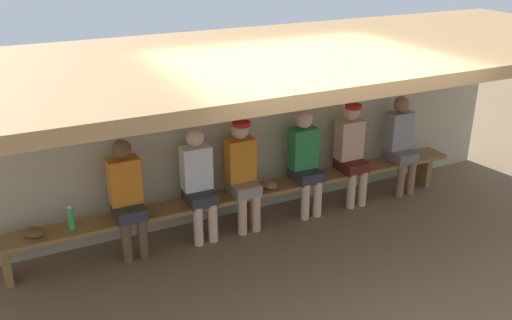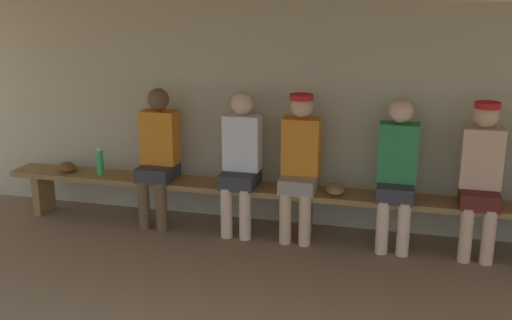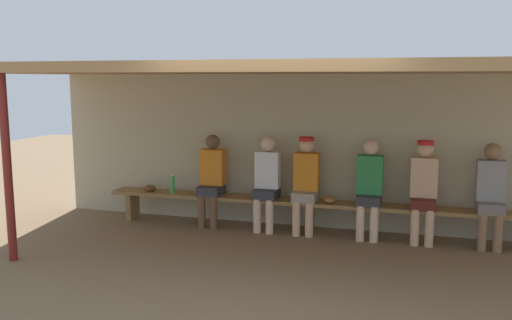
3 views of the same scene
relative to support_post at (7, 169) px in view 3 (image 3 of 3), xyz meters
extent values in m
plane|color=brown|center=(3.18, 0.55, -1.10)|extent=(24.00, 24.00, 0.00)
cube|color=#B7AD8C|center=(3.18, 2.55, 0.00)|extent=(8.00, 0.20, 2.20)
cube|color=#9E7547|center=(3.18, 1.25, 1.16)|extent=(8.00, 2.80, 0.12)
cylinder|color=maroon|center=(0.00, 0.00, 0.00)|extent=(0.10, 0.10, 2.20)
cube|color=olive|center=(3.18, 2.10, -0.67)|extent=(6.00, 0.36, 0.05)
cube|color=olive|center=(0.43, 2.10, -0.90)|extent=(0.08, 0.29, 0.41)
cube|color=olive|center=(3.18, 2.10, -0.90)|extent=(0.08, 0.29, 0.41)
cube|color=gray|center=(3.11, 2.08, -0.57)|extent=(0.32, 0.40, 0.14)
cylinder|color=#DBAD84|center=(3.02, 1.92, -0.86)|extent=(0.11, 0.11, 0.48)
cylinder|color=#DBAD84|center=(3.20, 1.92, -0.86)|extent=(0.11, 0.11, 0.48)
cube|color=orange|center=(3.11, 2.16, -0.24)|extent=(0.34, 0.20, 0.52)
sphere|color=#DBAD84|center=(3.11, 2.16, 0.13)|extent=(0.21, 0.21, 0.21)
cylinder|color=red|center=(3.11, 2.12, 0.22)|extent=(0.21, 0.21, 0.05)
cube|color=#333338|center=(2.55, 2.08, -0.57)|extent=(0.32, 0.40, 0.14)
cylinder|color=beige|center=(2.46, 1.92, -0.86)|extent=(0.11, 0.11, 0.48)
cylinder|color=beige|center=(2.64, 1.92, -0.86)|extent=(0.11, 0.11, 0.48)
cube|color=white|center=(2.55, 2.16, -0.24)|extent=(0.34, 0.20, 0.52)
sphere|color=beige|center=(2.55, 2.16, 0.13)|extent=(0.21, 0.21, 0.21)
cube|color=#591E19|center=(4.67, 2.08, -0.57)|extent=(0.32, 0.40, 0.14)
cylinder|color=#DBAD84|center=(4.58, 1.92, -0.86)|extent=(0.11, 0.11, 0.48)
cylinder|color=#DBAD84|center=(4.76, 1.92, -0.86)|extent=(0.11, 0.11, 0.48)
cube|color=#DBAD84|center=(4.67, 2.16, -0.24)|extent=(0.34, 0.20, 0.52)
sphere|color=#DBAD84|center=(4.67, 2.16, 0.13)|extent=(0.21, 0.21, 0.21)
cylinder|color=red|center=(4.67, 2.12, 0.22)|extent=(0.21, 0.21, 0.05)
cube|color=#333338|center=(1.73, 2.08, -0.57)|extent=(0.32, 0.40, 0.14)
cylinder|color=brown|center=(1.64, 1.92, -0.86)|extent=(0.11, 0.11, 0.48)
cylinder|color=brown|center=(1.82, 1.92, -0.86)|extent=(0.11, 0.11, 0.48)
cube|color=orange|center=(1.73, 2.16, -0.24)|extent=(0.34, 0.20, 0.52)
sphere|color=brown|center=(1.73, 2.16, 0.13)|extent=(0.21, 0.21, 0.21)
cube|color=#333338|center=(3.98, 2.08, -0.57)|extent=(0.32, 0.40, 0.14)
cylinder|color=beige|center=(3.89, 1.92, -0.86)|extent=(0.11, 0.11, 0.48)
cylinder|color=beige|center=(4.07, 1.92, -0.86)|extent=(0.11, 0.11, 0.48)
cube|color=#2D8442|center=(3.98, 2.16, -0.24)|extent=(0.34, 0.20, 0.52)
sphere|color=beige|center=(3.98, 2.16, 0.13)|extent=(0.21, 0.21, 0.21)
cube|color=slate|center=(5.48, 2.08, -0.57)|extent=(0.32, 0.40, 0.14)
cylinder|color=#8C6647|center=(5.39, 1.92, -0.86)|extent=(0.11, 0.11, 0.48)
cylinder|color=#8C6647|center=(5.57, 1.92, -0.86)|extent=(0.11, 0.11, 0.48)
cube|color=gray|center=(5.48, 2.16, -0.24)|extent=(0.34, 0.20, 0.52)
sphere|color=#8C6647|center=(5.48, 2.16, 0.13)|extent=(0.21, 0.21, 0.21)
cylinder|color=green|center=(1.12, 2.07, -0.51)|extent=(0.07, 0.07, 0.25)
cylinder|color=white|center=(1.12, 2.07, -0.38)|extent=(0.05, 0.05, 0.02)
ellipsoid|color=olive|center=(3.44, 2.07, -0.60)|extent=(0.24, 0.28, 0.09)
ellipsoid|color=brown|center=(0.73, 2.09, -0.60)|extent=(0.29, 0.29, 0.09)
camera|label=1|loc=(0.56, -3.48, 2.31)|focal=39.60mm
camera|label=2|loc=(4.10, -3.25, 1.16)|focal=43.63mm
camera|label=3|loc=(4.50, -5.14, 1.04)|focal=38.01mm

